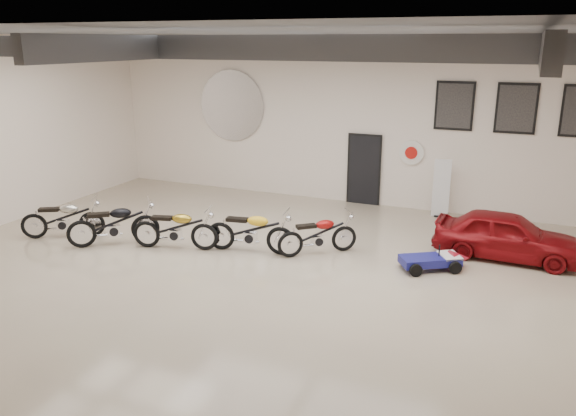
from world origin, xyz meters
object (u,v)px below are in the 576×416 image
at_px(motorcycle_black, 113,223).
at_px(motorcycle_yellow, 250,230).
at_px(motorcycle_silver, 62,218).
at_px(motorcycle_red, 318,234).
at_px(go_kart, 436,257).
at_px(vintage_car, 507,235).
at_px(banner_stand, 441,187).
at_px(motorcycle_gold, 175,228).

distance_m(motorcycle_black, motorcycle_yellow, 3.42).
bearing_deg(motorcycle_yellow, motorcycle_silver, -178.57).
bearing_deg(motorcycle_yellow, motorcycle_red, 8.85).
distance_m(go_kart, vintage_car, 1.92).
bearing_deg(motorcycle_red, vintage_car, -20.96).
height_order(motorcycle_yellow, go_kart, motorcycle_yellow).
xyz_separation_m(motorcycle_black, vintage_car, (8.90, 2.83, -0.01)).
bearing_deg(banner_stand, go_kart, -89.25).
height_order(banner_stand, motorcycle_red, banner_stand).
bearing_deg(motorcycle_black, banner_stand, -1.18).
height_order(go_kart, vintage_car, vintage_car).
relative_size(banner_stand, motorcycle_yellow, 0.82).
xyz_separation_m(banner_stand, motorcycle_gold, (-5.48, -5.13, -0.33)).
bearing_deg(vintage_car, motorcycle_red, 111.52).
bearing_deg(motorcycle_gold, motorcycle_black, 177.81).
relative_size(motorcycle_silver, motorcycle_black, 0.94).
bearing_deg(motorcycle_black, vintage_car, -21.56).
bearing_deg(vintage_car, motorcycle_silver, 107.24).
distance_m(banner_stand, go_kart, 4.06).
relative_size(motorcycle_black, motorcycle_red, 1.12).
xyz_separation_m(motorcycle_red, vintage_car, (4.08, 1.47, 0.05)).
bearing_deg(motorcycle_red, motorcycle_silver, 151.91).
height_order(banner_stand, motorcycle_silver, banner_stand).
xyz_separation_m(motorcycle_silver, motorcycle_gold, (3.09, 0.43, 0.01)).
xyz_separation_m(banner_stand, motorcycle_yellow, (-3.71, -4.63, -0.32)).
bearing_deg(motorcycle_gold, go_kart, -4.24).
xyz_separation_m(banner_stand, motorcycle_black, (-7.02, -5.49, -0.31)).
relative_size(motorcycle_silver, vintage_car, 0.63).
relative_size(motorcycle_black, motorcycle_yellow, 1.02).
bearing_deg(motorcycle_yellow, motorcycle_black, -174.94).
bearing_deg(vintage_car, motorcycle_black, 109.32).
bearing_deg(banner_stand, motorcycle_yellow, -135.29).
relative_size(motorcycle_red, vintage_car, 0.59).
bearing_deg(motorcycle_silver, motorcycle_black, -27.01).
bearing_deg(motorcycle_black, motorcycle_red, -23.46).
distance_m(motorcycle_silver, motorcycle_black, 1.55).
distance_m(motorcycle_silver, go_kart, 9.22).
xyz_separation_m(motorcycle_red, go_kart, (2.71, 0.15, -0.21)).
relative_size(motorcycle_gold, motorcycle_yellow, 0.97).
xyz_separation_m(motorcycle_black, motorcycle_gold, (1.54, 0.35, -0.02)).
relative_size(banner_stand, motorcycle_gold, 0.84).
xyz_separation_m(go_kart, vintage_car, (1.37, 1.32, 0.26)).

